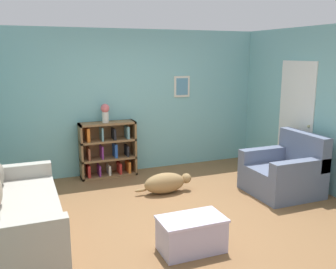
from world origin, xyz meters
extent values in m
plane|color=brown|center=(0.00, 0.00, 0.00)|extent=(14.00, 14.00, 0.00)
cube|color=#7AB7BC|center=(0.00, 2.25, 1.30)|extent=(5.60, 0.10, 2.60)
cube|color=silver|center=(1.00, 2.19, 1.55)|extent=(0.32, 0.02, 0.40)
cube|color=#568EAD|center=(1.00, 2.18, 1.55)|extent=(0.24, 0.01, 0.32)
cube|color=#7AB7BC|center=(2.55, 0.00, 1.30)|extent=(0.10, 5.00, 2.60)
cube|color=white|center=(2.49, 0.70, 1.02)|extent=(0.02, 0.84, 2.05)
sphere|color=tan|center=(2.46, 0.35, 1.00)|extent=(0.05, 0.05, 0.05)
cube|color=#ADA89E|center=(-2.00, 0.02, 0.24)|extent=(0.87, 2.09, 0.47)
cube|color=#ADA89E|center=(-2.00, -0.94, 0.57)|extent=(0.87, 0.16, 0.19)
cube|color=#ADA89E|center=(-2.00, 0.99, 0.57)|extent=(0.87, 0.16, 0.19)
cube|color=olive|center=(-0.98, 2.02, 0.49)|extent=(0.04, 0.31, 0.98)
cube|color=olive|center=(-0.03, 2.02, 0.49)|extent=(0.04, 0.31, 0.98)
cube|color=olive|center=(-0.51, 2.17, 0.49)|extent=(0.99, 0.02, 0.98)
cube|color=olive|center=(-0.51, 2.02, 0.02)|extent=(0.99, 0.31, 0.04)
cube|color=olive|center=(-0.51, 2.02, 0.33)|extent=(0.99, 0.31, 0.04)
cube|color=olive|center=(-0.51, 2.02, 0.66)|extent=(0.99, 0.31, 0.04)
cube|color=olive|center=(-0.51, 2.02, 0.97)|extent=(0.99, 0.31, 0.04)
cube|color=#B22823|center=(-0.87, 2.01, 0.14)|extent=(0.05, 0.23, 0.23)
cube|color=brown|center=(-0.86, 2.01, 0.45)|extent=(0.04, 0.23, 0.21)
cube|color=orange|center=(-0.86, 2.01, 0.79)|extent=(0.05, 0.23, 0.24)
cube|color=#7A2D84|center=(-0.68, 2.01, 0.12)|extent=(0.03, 0.23, 0.21)
cube|color=#7A2D84|center=(-0.63, 2.01, 0.46)|extent=(0.03, 0.23, 0.23)
cube|color=#60939E|center=(-0.62, 2.01, 0.79)|extent=(0.03, 0.23, 0.23)
cube|color=silver|center=(-0.51, 2.01, 0.11)|extent=(0.03, 0.23, 0.19)
cube|color=#234C9E|center=(-0.38, 2.01, 0.47)|extent=(0.05, 0.23, 0.25)
cube|color=black|center=(-0.40, 2.01, 0.77)|extent=(0.04, 0.23, 0.19)
cube|color=#B22823|center=(-0.31, 2.01, 0.12)|extent=(0.05, 0.23, 0.21)
cube|color=black|center=(-0.17, 2.01, 0.44)|extent=(0.03, 0.23, 0.19)
cube|color=#60939E|center=(-0.15, 2.01, 0.79)|extent=(0.04, 0.23, 0.22)
cube|color=orange|center=(-0.15, 2.01, 0.13)|extent=(0.05, 0.23, 0.22)
cube|color=slate|center=(1.83, 0.17, 0.21)|extent=(0.98, 0.99, 0.42)
cube|color=slate|center=(2.23, 0.17, 0.69)|extent=(0.18, 0.99, 0.52)
cube|color=slate|center=(1.83, -0.24, 0.53)|extent=(0.98, 0.18, 0.22)
cube|color=slate|center=(1.83, 0.57, 0.53)|extent=(0.98, 0.18, 0.22)
cube|color=#BCB2D1|center=(-0.24, -0.92, 0.20)|extent=(0.71, 0.41, 0.39)
cube|color=silver|center=(-0.24, -0.92, 0.38)|extent=(0.73, 0.44, 0.03)
ellipsoid|color=#9E7A4C|center=(0.12, 0.85, 0.16)|extent=(0.67, 0.30, 0.33)
sphere|color=#9E7A4C|center=(0.49, 0.85, 0.20)|extent=(0.16, 0.16, 0.16)
ellipsoid|color=#9E7A4C|center=(-0.26, 0.89, 0.08)|extent=(0.20, 0.05, 0.05)
cylinder|color=silver|center=(-0.53, 2.02, 1.08)|extent=(0.12, 0.12, 0.19)
sphere|color=#E06B70|center=(-0.53, 2.02, 1.24)|extent=(0.15, 0.15, 0.15)
camera|label=1|loc=(-1.91, -4.38, 2.16)|focal=40.00mm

